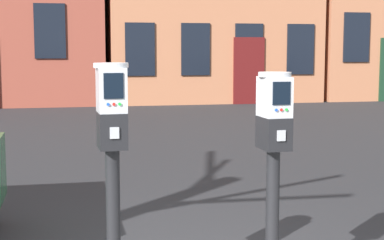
% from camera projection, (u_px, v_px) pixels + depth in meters
% --- Properties ---
extents(parking_meter_near_kerb, '(0.23, 0.26, 1.51)m').
position_uv_depth(parking_meter_near_kerb, '(112.00, 138.00, 3.71)').
color(parking_meter_near_kerb, black).
rests_on(parking_meter_near_kerb, sidewalk_slab).
extents(parking_meter_twin_adjacent, '(0.23, 0.26, 1.44)m').
position_uv_depth(parking_meter_twin_adjacent, '(274.00, 140.00, 3.93)').
color(parking_meter_twin_adjacent, black).
rests_on(parking_meter_twin_adjacent, sidewalk_slab).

